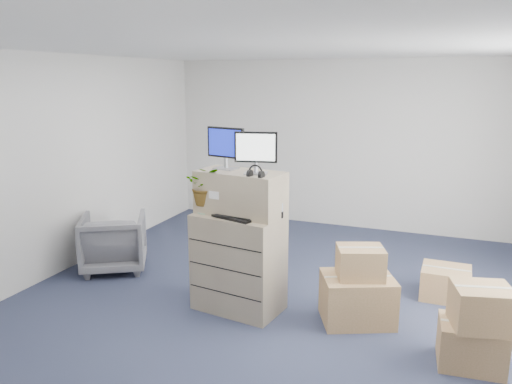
# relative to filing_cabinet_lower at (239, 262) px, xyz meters

# --- Properties ---
(ground) EXTENTS (7.00, 7.00, 0.00)m
(ground) POSITION_rel_filing_cabinet_lower_xyz_m (0.39, 0.07, -0.54)
(ground) COLOR #262B44
(ground) RESTS_ON ground
(wall_back) EXTENTS (6.00, 0.02, 2.80)m
(wall_back) POSITION_rel_filing_cabinet_lower_xyz_m (0.39, 3.58, 0.86)
(wall_back) COLOR silver
(wall_back) RESTS_ON ground
(filing_cabinet_lower) EXTENTS (0.99, 0.69, 1.07)m
(filing_cabinet_lower) POSITION_rel_filing_cabinet_lower_xyz_m (0.00, 0.00, 0.00)
(filing_cabinet_lower) COLOR tan
(filing_cabinet_lower) RESTS_ON ground
(filing_cabinet_upper) EXTENTS (0.98, 0.59, 0.46)m
(filing_cabinet_upper) POSITION_rel_filing_cabinet_lower_xyz_m (0.01, 0.05, 0.77)
(filing_cabinet_upper) COLOR tan
(filing_cabinet_upper) RESTS_ON filing_cabinet_lower
(monitor_left) EXTENTS (0.45, 0.22, 0.45)m
(monitor_left) POSITION_rel_filing_cabinet_lower_xyz_m (-0.19, 0.12, 1.25)
(monitor_left) COLOR #99999E
(monitor_left) RESTS_ON filing_cabinet_upper
(monitor_right) EXTENTS (0.43, 0.21, 0.43)m
(monitor_right) POSITION_rel_filing_cabinet_lower_xyz_m (0.21, -0.02, 1.24)
(monitor_right) COLOR #99999E
(monitor_right) RESTS_ON filing_cabinet_upper
(headphones) EXTENTS (0.16, 0.04, 0.16)m
(headphones) POSITION_rel_filing_cabinet_lower_xyz_m (0.26, -0.16, 1.04)
(headphones) COLOR black
(headphones) RESTS_ON filing_cabinet_upper
(keyboard) EXTENTS (0.51, 0.33, 0.02)m
(keyboard) POSITION_rel_filing_cabinet_lower_xyz_m (0.02, -0.14, 0.55)
(keyboard) COLOR black
(keyboard) RESTS_ON filing_cabinet_lower
(mouse) EXTENTS (0.10, 0.07, 0.03)m
(mouse) POSITION_rel_filing_cabinet_lower_xyz_m (0.31, -0.17, 0.55)
(mouse) COLOR silver
(mouse) RESTS_ON filing_cabinet_lower
(water_bottle) EXTENTS (0.08, 0.08, 0.28)m
(water_bottle) POSITION_rel_filing_cabinet_lower_xyz_m (0.08, 0.04, 0.67)
(water_bottle) COLOR #969A9E
(water_bottle) RESTS_ON filing_cabinet_lower
(phone_dock) EXTENTS (0.07, 0.06, 0.14)m
(phone_dock) POSITION_rel_filing_cabinet_lower_xyz_m (-0.01, 0.04, 0.58)
(phone_dock) COLOR silver
(phone_dock) RESTS_ON filing_cabinet_lower
(external_drive) EXTENTS (0.25, 0.20, 0.07)m
(external_drive) POSITION_rel_filing_cabinet_lower_xyz_m (0.36, 0.10, 0.57)
(external_drive) COLOR black
(external_drive) RESTS_ON filing_cabinet_lower
(tissue_box) EXTENTS (0.26, 0.20, 0.09)m
(tissue_box) POSITION_rel_filing_cabinet_lower_xyz_m (0.35, 0.06, 0.65)
(tissue_box) COLOR #3B76CA
(tissue_box) RESTS_ON external_drive
(potted_plant) EXTENTS (0.48, 0.51, 0.41)m
(potted_plant) POSITION_rel_filing_cabinet_lower_xyz_m (-0.36, -0.04, 0.77)
(potted_plant) COLOR #8AA686
(potted_plant) RESTS_ON filing_cabinet_lower
(office_chair) EXTENTS (1.07, 1.05, 0.82)m
(office_chair) POSITION_rel_filing_cabinet_lower_xyz_m (-2.00, 0.47, -0.13)
(office_chair) COLOR slate
(office_chair) RESTS_ON ground
(cardboard_boxes) EXTENTS (1.85, 1.96, 0.82)m
(cardboard_boxes) POSITION_rel_filing_cabinet_lower_xyz_m (1.79, 0.19, -0.22)
(cardboard_boxes) COLOR olive
(cardboard_boxes) RESTS_ON ground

